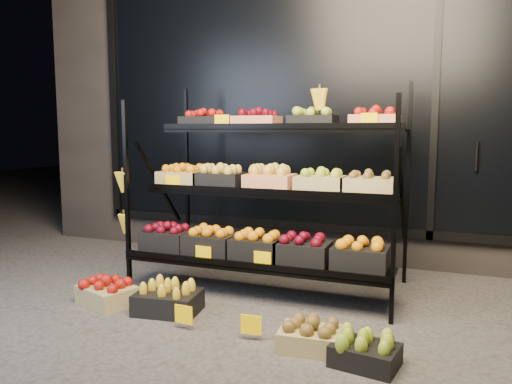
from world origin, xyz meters
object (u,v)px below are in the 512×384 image
at_px(display_rack, 266,191).
at_px(floor_crate_midright, 310,335).
at_px(floor_crate_midleft, 168,299).
at_px(floor_crate_left, 107,292).

height_order(display_rack, floor_crate_midright, display_rack).
xyz_separation_m(floor_crate_midleft, floor_crate_midright, (1.08, -0.22, -0.01)).
bearing_deg(display_rack, floor_crate_midleft, -120.11).
bearing_deg(floor_crate_midleft, floor_crate_midright, -18.63).
bearing_deg(floor_crate_left, display_rack, 59.44).
height_order(floor_crate_left, floor_crate_midleft, floor_crate_midleft).
bearing_deg(floor_crate_midright, floor_crate_left, 168.71).
bearing_deg(display_rack, floor_crate_left, -140.23).
distance_m(floor_crate_left, floor_crate_midright, 1.60).
xyz_separation_m(display_rack, floor_crate_midright, (0.64, -0.99, -0.70)).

